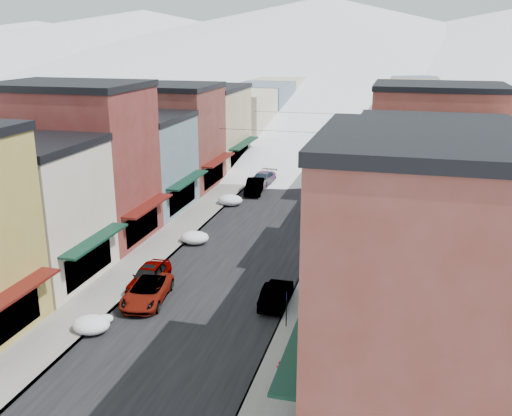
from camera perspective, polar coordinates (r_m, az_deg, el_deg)
The scene contains 37 objects.
road at distance 80.69m, azimuth 6.41°, elevation 5.47°, with size 10.00×160.00×0.01m, color black.
sidewalk_left at distance 81.85m, azimuth 1.82°, elevation 5.78°, with size 3.20×160.00×0.15m, color gray.
sidewalk_right at distance 80.04m, azimuth 11.11°, elevation 5.21°, with size 3.20×160.00×0.15m, color gray.
curb_left at distance 81.53m, azimuth 2.88°, elevation 5.72°, with size 0.10×160.00×0.15m, color slate.
curb_right at distance 80.14m, azimuth 10.00°, elevation 5.29°, with size 0.10×160.00×0.15m, color slate.
bldg_l_cream at distance 40.82m, azimuth -22.73°, elevation -0.24°, with size 11.30×8.20×9.50m.
bldg_l_brick_near at distance 47.08m, azimuth -17.66°, elevation 4.32°, with size 12.30×8.20×12.50m.
bldg_l_grayblue at distance 54.42m, azimuth -12.36°, elevation 4.46°, with size 11.30×9.20×9.00m.
bldg_l_brick_far at distance 62.63m, azimuth -9.55°, elevation 7.15°, with size 13.30×9.20×11.00m.
bldg_l_tan at distance 71.48m, azimuth -5.53°, elevation 8.09°, with size 11.30×11.20×10.00m.
bldg_r_brick_near at distance 23.54m, azimuth 19.69°, elevation -8.28°, with size 12.30×9.20×12.50m.
bldg_r_green at distance 32.37m, azimuth 17.36°, elevation -3.99°, with size 11.30×9.20×9.50m.
bldg_r_blue at distance 40.79m, azimuth 16.97°, elevation 1.07°, with size 11.30×9.20×10.50m.
bldg_r_cream at distance 49.71m, azimuth 17.17°, elevation 2.93°, with size 12.30×9.20×9.00m.
bldg_r_brick_far at distance 58.30m, azimuth 17.48°, elevation 6.14°, with size 13.30×9.20×11.50m.
bldg_r_tan at distance 68.27m, azimuth 16.24°, elevation 6.87°, with size 11.30×11.20×9.50m.
distant_blocks at distance 102.63m, azimuth 8.40°, elevation 10.10°, with size 34.00×55.00×8.00m.
mountain_ridge at distance 297.09m, azimuth 9.06°, elevation 16.43°, with size 670.00×340.00×34.00m.
overhead_cables at distance 67.46m, azimuth 5.00°, elevation 8.61°, with size 16.40×15.04×0.04m.
car_white_suv at distance 36.22m, azimuth -10.85°, elevation -8.19°, with size 2.32×5.03×1.40m, color white.
car_silver_sedan at distance 38.18m, azimuth -10.64°, elevation -6.71°, with size 1.82×4.52×1.54m, color #A0A2A8.
car_dark_hatch at distance 59.38m, azimuth -0.16°, elevation 2.18°, with size 1.63×4.67×1.54m, color black.
car_silver_wagon at distance 62.56m, azimuth 0.63°, elevation 2.90°, with size 2.04×5.02×1.46m, color #A0A2A8.
car_green_sedan at distance 35.32m, azimuth 2.02°, elevation -8.58°, with size 1.45×4.15×1.37m, color black.
car_gray_suv at distance 52.89m, azimuth 5.71°, elevation 0.15°, with size 1.64×4.08×1.39m, color #93959B.
car_black_sedan at distance 65.43m, azimuth 8.21°, elevation 3.31°, with size 1.90×4.69×1.36m, color black.
car_lane_silver at distance 76.22m, azimuth 4.58°, elevation 5.49°, with size 1.99×4.94×1.68m, color gray.
car_lane_white at distance 93.02m, azimuth 8.97°, elevation 7.40°, with size 2.74×5.94×1.65m, color silver.
fire_hydrant at distance 28.61m, azimuth 2.49°, elevation -15.69°, with size 0.41×0.31×0.70m.
parking_sign at distance 32.27m, azimuth 3.06°, elevation -9.78°, with size 0.08×0.29×2.13m.
trash_can at distance 38.78m, azimuth 6.39°, elevation -6.30°, with size 0.59×0.59×1.01m.
streetlamp_near at distance 42.17m, azimuth 5.81°, elevation -0.92°, with size 0.38×0.38×4.56m.
streetlamp_far at distance 68.20m, azimuth 9.41°, elevation 6.00°, with size 0.40×0.40×4.87m.
planter_far at distance 31.49m, azimuth 5.03°, elevation -12.47°, with size 0.35×0.35×0.63m, color #294C23.
snow_pile_near at distance 33.69m, azimuth -16.03°, elevation -11.11°, with size 2.12×2.50×0.90m.
snow_pile_mid at distance 45.59m, azimuth -6.09°, elevation -2.95°, with size 2.26×2.59×0.96m.
snow_pile_far at distance 55.51m, azimuth -2.54°, elevation 0.80°, with size 2.39×2.67×1.01m.
Camera 1 is at (11.14, -18.33, 15.88)m, focal length 40.00 mm.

